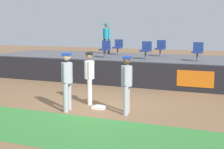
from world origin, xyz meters
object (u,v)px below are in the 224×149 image
Objects in this scene: seat_back_left at (118,46)px; seat_front_center at (146,49)px; player_coach_visitor at (127,81)px; player_runner_visitor at (67,78)px; seat_front_left at (105,48)px; seat_back_center at (161,47)px; seat_front_right at (198,51)px; player_fielder_home at (89,74)px; first_base at (99,107)px; spectator_hooded at (106,36)px.

seat_front_center is at bearing -39.17° from seat_back_left.
player_runner_visitor is at bearing -89.84° from player_coach_visitor.
seat_back_center is (2.32, 1.80, 0.00)m from seat_front_left.
player_coach_visitor is at bearing -76.74° from seat_front_center.
seat_front_right is 2.41m from seat_front_center.
player_fielder_home is at bearing -117.61° from seat_front_right.
first_base is at bearing -88.87° from seat_back_center.
seat_front_right is at bearing 69.93° from first_base.
spectator_hooded reaches higher than seat_back_left.
player_runner_visitor reaches higher than first_base.
player_coach_visitor is at bearing 34.42° from player_fielder_home.
seat_front_right is 1.00× the size of seat_front_left.
seat_front_center is 2.13m from seat_front_left.
seat_back_left is 1.80m from seat_front_left.
seat_front_center reaches higher than player_coach_visitor.
player_fielder_home is at bearing -70.43° from seat_front_left.
player_coach_visitor is at bearing -65.07° from seat_back_left.
first_base is 6.39m from seat_front_left.
seat_back_left is 1.00× the size of seat_front_left.
seat_front_left reaches higher than player_fielder_home.
seat_back_left and seat_front_right have the same top height.
spectator_hooded reaches higher than player_coach_visitor.
seat_front_left is at bearing -142.18° from seat_back_center.
player_fielder_home reaches higher than first_base.
seat_back_center is (2.40, 0.00, 0.00)m from seat_back_left.
player_coach_visitor is 2.12× the size of seat_front_center.
spectator_hooded is (-3.54, 8.12, 2.08)m from first_base.
first_base is 0.22× the size of player_runner_visitor.
spectator_hooded is at bearing -175.81° from player_runner_visitor.
seat_back_center reaches higher than player_coach_visitor.
player_fielder_home is 2.14× the size of seat_front_right.
player_coach_visitor is at bearing -59.40° from seat_front_left.
player_runner_visitor is 1.04× the size of player_coach_visitor.
player_fielder_home is 7.01m from seat_back_center.
player_runner_visitor is 2.20× the size of seat_back_left.
seat_front_center is 1.00× the size of seat_back_center.
first_base is 9.10m from spectator_hooded.
seat_back_left reaches higher than player_coach_visitor.
seat_front_center is (-2.41, 0.00, 0.00)m from seat_front_right.
player_runner_visitor reaches higher than player_fielder_home.
player_runner_visitor is at bearing -75.19° from seat_front_left.
spectator_hooded is (-2.91, 7.61, 1.08)m from player_fielder_home.
player_runner_visitor is 1.90m from player_coach_visitor.
seat_front_left is at bearing -161.86° from player_coach_visitor.
seat_front_center is at bearing 179.99° from seat_front_right.
spectator_hooded is (-2.77, 8.84, 1.05)m from player_runner_visitor.
seat_front_center is (2.21, -1.80, 0.00)m from seat_back_left.
seat_back_center is (-0.15, 7.48, 1.56)m from first_base.
player_runner_visitor is 2.20× the size of seat_front_left.
seat_back_left is 1.00× the size of seat_back_center.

